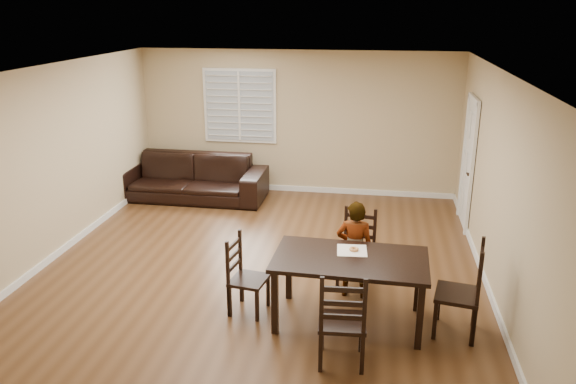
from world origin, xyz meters
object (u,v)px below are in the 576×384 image
object	(u,v)px
chair_right	(470,294)
chair_left	(240,277)
child	(355,250)
donut	(354,249)
sofa	(191,177)
chair_near	(358,248)
chair_far	(342,327)
dining_table	(350,265)

from	to	relation	value
chair_right	chair_left	bearing A→B (deg)	-82.32
chair_right	child	bearing A→B (deg)	-107.65
child	donut	bearing A→B (deg)	93.61
donut	sofa	xyz separation A→B (m)	(-3.21, 3.72, -0.42)
chair_near	child	size ratio (longest dim) A/B	0.79
chair_near	child	world-z (taller)	child
donut	sofa	world-z (taller)	donut
child	donut	xyz separation A→B (m)	(0.01, -0.43, 0.20)
chair_near	sofa	distance (m)	4.30
chair_left	chair_right	bearing A→B (deg)	-83.75
chair_far	chair_left	xyz separation A→B (m)	(-1.27, 0.96, -0.04)
chair_right	child	world-z (taller)	child
dining_table	chair_near	world-z (taller)	chair_near
chair_far	chair_left	bearing A→B (deg)	-41.04
chair_left	sofa	size ratio (longest dim) A/B	0.34
dining_table	child	world-z (taller)	child
chair_right	child	distance (m)	1.46
chair_near	child	bearing A→B (deg)	-83.92
chair_right	chair_far	bearing A→B (deg)	-47.15
chair_near	donut	bearing A→B (deg)	-81.52
chair_left	donut	distance (m)	1.38
child	chair_right	bearing A→B (deg)	154.67
chair_left	child	bearing A→B (deg)	-57.85
chair_right	sofa	distance (m)	5.99
donut	dining_table	bearing A→B (deg)	-98.37
chair_far	chair_right	distance (m)	1.57
dining_table	chair_far	size ratio (longest dim) A/B	1.67
donut	child	bearing A→B (deg)	90.83
chair_right	donut	world-z (taller)	chair_right
chair_near	chair_left	distance (m)	1.68
chair_left	donut	bearing A→B (deg)	-75.27
chair_left	child	xyz separation A→B (m)	(1.31, 0.56, 0.19)
chair_far	donut	bearing A→B (deg)	-96.24
chair_far	sofa	world-z (taller)	chair_far
chair_far	sofa	bearing A→B (deg)	-60.50
chair_near	chair_right	xyz separation A→B (m)	(1.25, -1.14, 0.05)
chair_near	chair_left	world-z (taller)	chair_near
chair_right	child	size ratio (longest dim) A/B	0.87
chair_near	chair_right	bearing A→B (deg)	-32.25
dining_table	chair_right	distance (m)	1.32
chair_left	chair_right	distance (m)	2.59
chair_right	sofa	size ratio (longest dim) A/B	0.39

